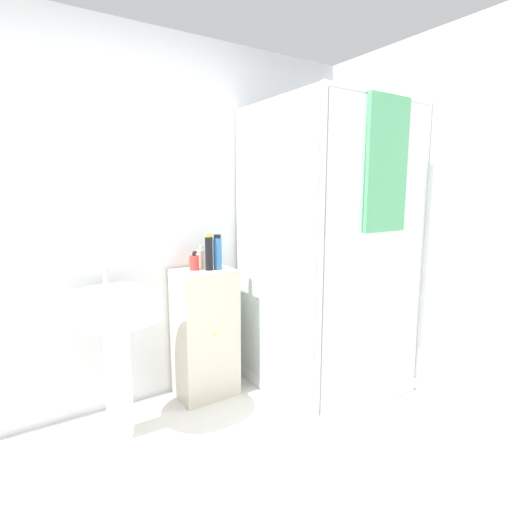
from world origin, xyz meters
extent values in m
cube|color=silver|center=(0.00, 1.70, 1.25)|extent=(6.40, 0.06, 2.50)
cube|color=white|center=(1.19, 1.19, 0.04)|extent=(0.96, 0.96, 0.09)
cylinder|color=silver|center=(1.65, 1.65, 1.02)|extent=(0.04, 0.04, 2.05)
cylinder|color=silver|center=(0.72, 1.65, 1.02)|extent=(0.04, 0.04, 2.05)
cylinder|color=silver|center=(1.65, 0.72, 1.02)|extent=(0.04, 0.04, 2.05)
cylinder|color=silver|center=(0.72, 0.72, 1.02)|extent=(0.04, 0.04, 2.05)
cylinder|color=silver|center=(1.19, 0.72, 2.03)|extent=(0.93, 0.04, 0.04)
cylinder|color=silver|center=(1.19, 1.65, 2.03)|extent=(0.93, 0.04, 0.04)
cylinder|color=silver|center=(0.72, 1.19, 2.03)|extent=(0.04, 0.93, 0.04)
cylinder|color=silver|center=(1.65, 1.19, 2.03)|extent=(0.04, 0.93, 0.04)
cube|color=silver|center=(1.19, 0.71, 1.05)|extent=(0.89, 0.01, 1.92)
cube|color=silver|center=(0.71, 1.19, 1.05)|extent=(0.01, 0.89, 1.92)
cylinder|color=#B7BABF|center=(1.43, 1.59, 0.86)|extent=(0.02, 0.02, 1.53)
cylinder|color=#B7BABF|center=(1.43, 1.54, 1.64)|extent=(0.07, 0.07, 0.04)
cube|color=#4C9966|center=(1.22, 0.69, 1.62)|extent=(0.36, 0.03, 0.82)
cube|color=beige|center=(0.35, 1.50, 0.46)|extent=(0.40, 0.33, 0.92)
sphere|color=gold|center=(0.35, 1.33, 0.50)|extent=(0.02, 0.02, 0.02)
cylinder|color=white|center=(-0.31, 1.31, 0.36)|extent=(0.15, 0.15, 0.73)
cylinder|color=white|center=(-0.31, 1.31, 0.80)|extent=(0.54, 0.54, 0.15)
cylinder|color=#B7BABF|center=(-0.31, 1.50, 0.94)|extent=(0.02, 0.02, 0.13)
cube|color=#B7BABF|center=(-0.31, 1.47, 1.00)|extent=(0.02, 0.07, 0.02)
cylinder|color=red|center=(0.29, 1.52, 0.97)|extent=(0.07, 0.07, 0.10)
cylinder|color=black|center=(0.29, 1.52, 1.03)|extent=(0.02, 0.02, 0.02)
cube|color=black|center=(0.29, 1.51, 1.04)|extent=(0.02, 0.04, 0.01)
cylinder|color=black|center=(0.37, 1.46, 1.03)|extent=(0.05, 0.05, 0.23)
cylinder|color=gold|center=(0.37, 1.46, 1.16)|extent=(0.04, 0.04, 0.02)
cylinder|color=#2D66A3|center=(0.44, 1.46, 1.03)|extent=(0.06, 0.06, 0.22)
cylinder|color=black|center=(0.44, 1.46, 1.15)|extent=(0.05, 0.05, 0.02)
cylinder|color=beige|center=(0.37, 1.58, 0.98)|extent=(0.06, 0.06, 0.13)
cylinder|color=silver|center=(0.37, 1.58, 1.05)|extent=(0.02, 0.02, 0.02)
cube|color=silver|center=(0.37, 1.57, 1.07)|extent=(0.01, 0.03, 0.01)
camera|label=1|loc=(-0.82, -0.98, 1.45)|focal=28.00mm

